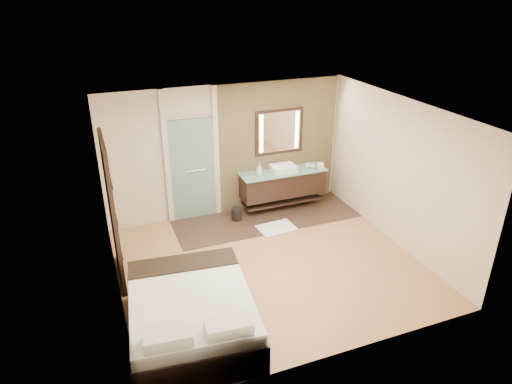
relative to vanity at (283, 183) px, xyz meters
name	(u,v)px	position (x,y,z in m)	size (l,w,h in m)	color
floor	(269,265)	(-1.10, -1.92, -0.58)	(5.00, 5.00, 0.00)	#AE7349
tile_strip	(266,218)	(-0.50, -0.32, -0.57)	(3.80, 1.30, 0.01)	#32241B
stone_wall	(278,145)	(0.00, 0.29, 0.77)	(2.60, 0.08, 2.70)	tan
vanity	(283,183)	(0.00, 0.00, 0.00)	(1.85, 0.55, 0.88)	black
mirror_unit	(279,132)	(0.00, 0.24, 1.07)	(1.06, 0.04, 0.96)	black
frosted_door	(192,166)	(-1.85, 0.28, 0.56)	(1.10, 0.12, 2.70)	#AEDCD3
shoji_partition	(112,211)	(-3.53, -1.32, 0.63)	(0.06, 1.20, 2.40)	black
bed	(191,313)	(-2.75, -3.08, -0.25)	(1.86, 2.23, 0.80)	black
bath_mat	(277,228)	(-0.48, -0.80, -0.56)	(0.72, 0.50, 0.02)	white
waste_bin	(237,214)	(-1.09, -0.17, -0.44)	(0.22, 0.22, 0.27)	black
tissue_box	(320,165)	(0.82, -0.12, 0.33)	(0.12, 0.12, 0.10)	white
soap_bottle_a	(259,169)	(-0.53, 0.00, 0.40)	(0.09, 0.09, 0.24)	white
soap_bottle_b	(259,169)	(-0.51, 0.07, 0.38)	(0.08, 0.09, 0.19)	#B2B2B2
soap_bottle_c	(313,165)	(0.66, -0.10, 0.36)	(0.11, 0.11, 0.14)	#ACD8D8
cup	(308,166)	(0.58, -0.02, 0.33)	(0.11, 0.11, 0.09)	white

